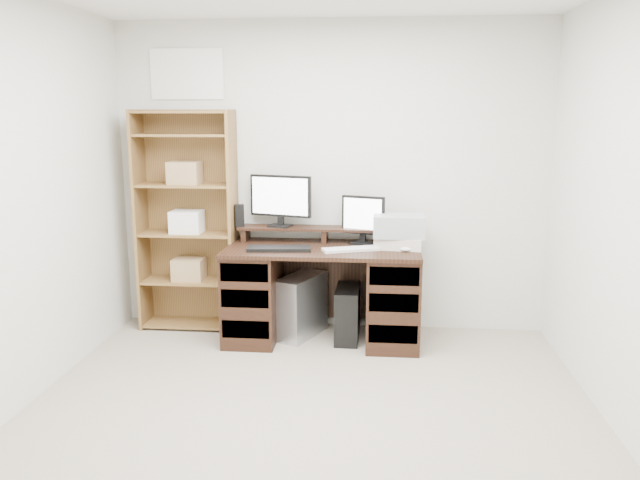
# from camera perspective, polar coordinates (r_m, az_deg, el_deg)

# --- Properties ---
(room) EXTENTS (3.54, 4.04, 2.54)m
(room) POSITION_cam_1_polar(r_m,az_deg,el_deg) (3.14, -1.90, 1.97)
(room) COLOR #9F937F
(room) RESTS_ON ground
(desk) EXTENTS (1.50, 0.70, 0.75)m
(desk) POSITION_cam_1_polar(r_m,az_deg,el_deg) (4.93, 0.23, -4.76)
(desk) COLOR black
(desk) RESTS_ON ground
(riser_shelf) EXTENTS (1.40, 0.22, 0.12)m
(riser_shelf) POSITION_cam_1_polar(r_m,az_deg,el_deg) (5.02, 0.45, 0.88)
(riser_shelf) COLOR black
(riser_shelf) RESTS_ON desk
(monitor_wide) EXTENTS (0.51, 0.19, 0.41)m
(monitor_wide) POSITION_cam_1_polar(r_m,az_deg,el_deg) (5.03, -3.63, 3.86)
(monitor_wide) COLOR black
(monitor_wide) RESTS_ON riser_shelf
(monitor_small) EXTENTS (0.34, 0.17, 0.38)m
(monitor_small) POSITION_cam_1_polar(r_m,az_deg,el_deg) (4.94, 3.96, 2.02)
(monitor_small) COLOR black
(monitor_small) RESTS_ON desk
(speaker) EXTENTS (0.09, 0.09, 0.18)m
(speaker) POSITION_cam_1_polar(r_m,az_deg,el_deg) (5.09, -7.36, 2.25)
(speaker) COLOR black
(speaker) RESTS_ON riser_shelf
(keyboard_black) EXTENTS (0.49, 0.21, 0.03)m
(keyboard_black) POSITION_cam_1_polar(r_m,az_deg,el_deg) (4.74, -3.76, -0.79)
(keyboard_black) COLOR black
(keyboard_black) RESTS_ON desk
(keyboard_white) EXTENTS (0.45, 0.27, 0.02)m
(keyboard_white) POSITION_cam_1_polar(r_m,az_deg,el_deg) (4.72, 2.82, -0.85)
(keyboard_white) COLOR silver
(keyboard_white) RESTS_ON desk
(mouse) EXTENTS (0.09, 0.07, 0.03)m
(mouse) POSITION_cam_1_polar(r_m,az_deg,el_deg) (4.73, 7.86, -0.85)
(mouse) COLOR silver
(mouse) RESTS_ON desk
(printer) EXTENTS (0.38, 0.31, 0.09)m
(printer) POSITION_cam_1_polar(r_m,az_deg,el_deg) (4.85, 7.21, -0.19)
(printer) COLOR beige
(printer) RESTS_ON desk
(basket) EXTENTS (0.39, 0.29, 0.17)m
(basket) POSITION_cam_1_polar(r_m,az_deg,el_deg) (4.83, 7.25, 1.30)
(basket) COLOR #979CA1
(basket) RESTS_ON printer
(tower_silver) EXTENTS (0.41, 0.54, 0.50)m
(tower_silver) POSITION_cam_1_polar(r_m,az_deg,el_deg) (5.05, -1.74, -6.03)
(tower_silver) COLOR #B7B9BE
(tower_silver) RESTS_ON ground
(tower_black) EXTENTS (0.19, 0.43, 0.42)m
(tower_black) POSITION_cam_1_polar(r_m,az_deg,el_deg) (4.98, 2.53, -6.74)
(tower_black) COLOR black
(tower_black) RESTS_ON ground
(bookshelf) EXTENTS (0.80, 0.30, 1.80)m
(bookshelf) POSITION_cam_1_polar(r_m,az_deg,el_deg) (5.23, -12.00, 1.89)
(bookshelf) COLOR olive
(bookshelf) RESTS_ON ground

